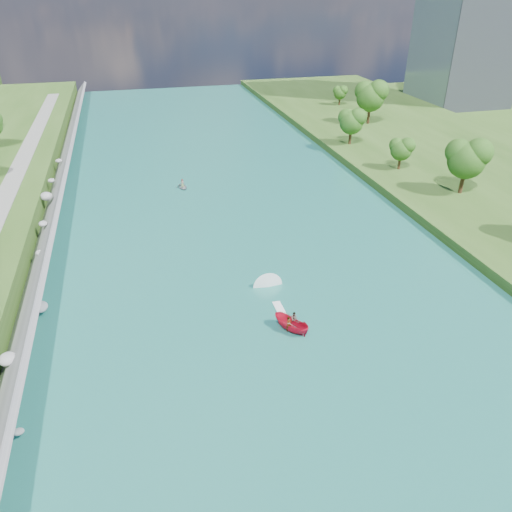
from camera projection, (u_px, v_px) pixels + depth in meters
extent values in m
plane|color=#2D5119|center=(289.00, 342.00, 50.82)|extent=(260.00, 260.00, 0.00)
cube|color=#196057|center=(244.00, 251.00, 67.72)|extent=(55.00, 240.00, 0.10)
cube|color=slate|center=(39.00, 264.00, 61.17)|extent=(3.54, 236.00, 4.05)
ellipsoid|color=gray|center=(18.00, 432.00, 39.68)|extent=(0.90, 0.73, 0.52)
ellipsoid|color=gray|center=(8.00, 359.00, 45.37)|extent=(1.57, 1.70, 1.06)
ellipsoid|color=gray|center=(41.00, 307.00, 54.61)|extent=(1.55, 1.99, 0.98)
ellipsoid|color=gray|center=(40.00, 253.00, 63.40)|extent=(1.20, 1.16, 0.72)
ellipsoid|color=gray|center=(43.00, 224.00, 69.09)|extent=(1.16, 1.32, 0.76)
ellipsoid|color=gray|center=(46.00, 196.00, 77.12)|extent=(1.81, 1.87, 1.30)
ellipsoid|color=gray|center=(51.00, 181.00, 83.57)|extent=(1.11, 1.12, 0.68)
ellipsoid|color=gray|center=(59.00, 161.00, 93.02)|extent=(1.24, 1.15, 0.69)
ellipsoid|color=#154813|center=(466.00, 162.00, 79.80)|extent=(6.42, 6.42, 10.71)
ellipsoid|color=#154813|center=(401.00, 151.00, 91.08)|extent=(4.17, 4.17, 6.95)
ellipsoid|color=#154813|center=(351.00, 123.00, 104.68)|extent=(5.33, 5.33, 8.88)
ellipsoid|color=#154813|center=(370.00, 98.00, 119.24)|extent=(7.19, 7.19, 11.99)
ellipsoid|color=#154813|center=(340.00, 94.00, 138.75)|extent=(3.71, 3.71, 6.19)
imported|color=red|center=(291.00, 324.00, 51.96)|extent=(3.73, 4.33, 1.62)
imported|color=#66605B|center=(289.00, 324.00, 51.35)|extent=(0.71, 0.58, 1.66)
imported|color=#66605B|center=(294.00, 318.00, 52.35)|extent=(0.92, 0.87, 1.50)
cube|color=white|center=(282.00, 314.00, 54.87)|extent=(0.90, 5.00, 0.06)
imported|color=gray|center=(183.00, 187.00, 87.91)|extent=(2.53, 3.15, 0.58)
imported|color=#66605B|center=(182.00, 183.00, 87.59)|extent=(0.70, 0.48, 1.40)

